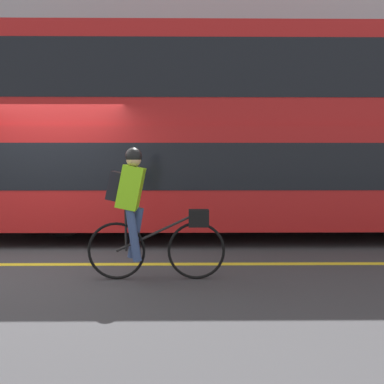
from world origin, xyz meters
name	(u,v)px	position (x,y,z in m)	size (l,w,h in m)	color
ground_plane	(34,262)	(0.00, 0.00, 0.00)	(80.00, 80.00, 0.00)	#38383A
road_center_line	(30,264)	(0.00, -0.17, 0.00)	(50.00, 0.14, 0.01)	yellow
sidewalk_curb	(111,210)	(0.00, 5.68, 0.08)	(60.00, 1.62, 0.16)	gray
building_facade	(115,79)	(0.00, 6.64, 4.18)	(60.00, 0.30, 8.36)	#9E9EA3
bus	(234,130)	(3.29, 2.05, 2.17)	(11.25, 2.58, 3.92)	black
cyclist_on_bike	(142,210)	(1.76, -0.88, 0.91)	(1.78, 0.32, 1.70)	black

